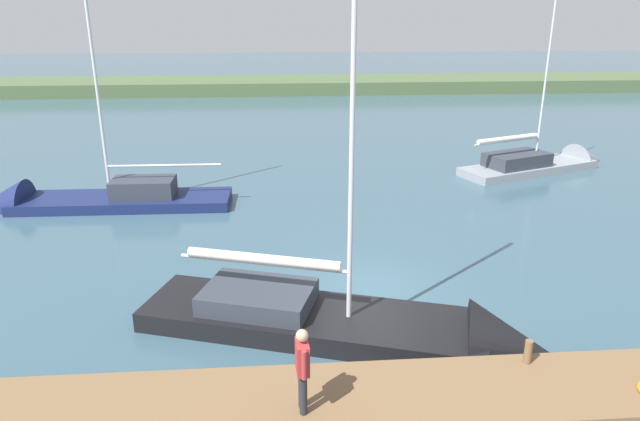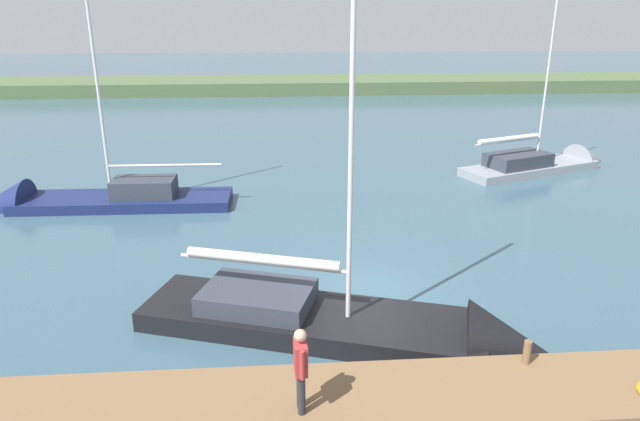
{
  "view_description": "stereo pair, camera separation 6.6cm",
  "coord_description": "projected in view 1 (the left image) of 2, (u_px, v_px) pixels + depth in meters",
  "views": [
    {
      "loc": [
        2.41,
        14.42,
        7.49
      ],
      "look_at": [
        1.12,
        -2.06,
        1.71
      ],
      "focal_mm": 31.99,
      "sensor_mm": 36.0,
      "label": 1
    },
    {
      "loc": [
        2.35,
        14.42,
        7.49
      ],
      "look_at": [
        1.12,
        -2.06,
        1.71
      ],
      "focal_mm": 31.99,
      "sensor_mm": 36.0,
      "label": 2
    }
  ],
  "objects": [
    {
      "name": "sailboat_outer_mooring",
      "position": [
        373.0,
        332.0,
        13.81
      ],
      "size": [
        10.26,
        5.28,
        11.06
      ],
      "rotation": [
        0.0,
        0.0,
        2.83
      ],
      "color": "black",
      "rests_on": "ground_plane"
    },
    {
      "name": "far_shoreline",
      "position": [
        299.0,
        91.0,
        56.9
      ],
      "size": [
        180.0,
        8.0,
        2.4
      ],
      "primitive_type": "cube",
      "color": "#4C603D",
      "rests_on": "ground_plane"
    },
    {
      "name": "sailboat_mid_channel",
      "position": [
        548.0,
        165.0,
        28.65
      ],
      "size": [
        8.86,
        5.1,
        10.29
      ],
      "rotation": [
        0.0,
        0.0,
        3.51
      ],
      "color": "gray",
      "rests_on": "ground_plane"
    },
    {
      "name": "dock_pier",
      "position": [
        409.0,
        406.0,
        10.93
      ],
      "size": [
        26.06,
        2.09,
        0.68
      ],
      "primitive_type": "cube",
      "color": "brown",
      "rests_on": "ground_plane"
    },
    {
      "name": "mooring_post_far",
      "position": [
        528.0,
        352.0,
        11.61
      ],
      "size": [
        0.16,
        0.16,
        0.51
      ],
      "primitive_type": "cylinder",
      "color": "brown",
      "rests_on": "dock_pier"
    },
    {
      "name": "sailboat_far_right",
      "position": [
        80.0,
        203.0,
        23.06
      ],
      "size": [
        10.19,
        2.4,
        12.04
      ],
      "rotation": [
        0.0,
        0.0,
        -0.02
      ],
      "color": "navy",
      "rests_on": "ground_plane"
    },
    {
      "name": "person_on_dock",
      "position": [
        302.0,
        365.0,
        10.0
      ],
      "size": [
        0.25,
        0.63,
        1.66
      ],
      "rotation": [
        0.0,
        0.0,
        0.06
      ],
      "color": "#28282D",
      "rests_on": "dock_pier"
    },
    {
      "name": "ground_plane",
      "position": [
        365.0,
        290.0,
        16.22
      ],
      "size": [
        200.0,
        200.0,
        0.0
      ],
      "primitive_type": "plane",
      "color": "#385666"
    }
  ]
}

